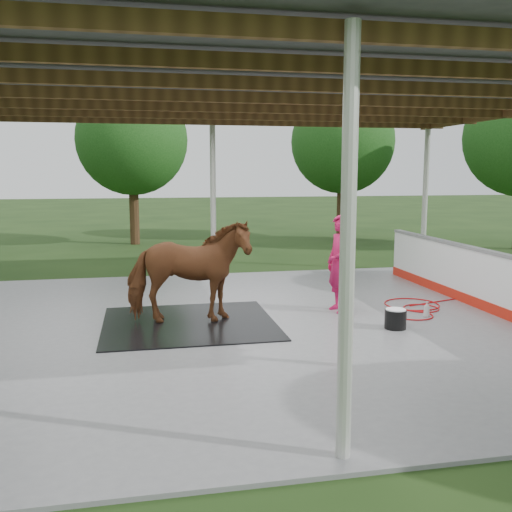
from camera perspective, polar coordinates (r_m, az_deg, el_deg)
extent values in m
plane|color=#1E3814|center=(9.91, -0.76, -7.10)|extent=(100.00, 100.00, 0.00)
cube|color=slate|center=(9.91, -0.76, -6.96)|extent=(12.00, 10.00, 0.05)
cylinder|color=beige|center=(5.05, 9.14, 0.59)|extent=(0.14, 0.14, 3.85)
cylinder|color=beige|center=(14.21, -4.31, 5.67)|extent=(0.14, 0.14, 3.85)
cylinder|color=beige|center=(15.96, 16.55, 5.65)|extent=(0.14, 0.14, 3.85)
cube|color=brown|center=(5.33, 8.83, 21.29)|extent=(12.00, 0.10, 0.18)
cube|color=brown|center=(6.73, 4.18, 18.64)|extent=(12.00, 0.10, 0.18)
cube|color=brown|center=(8.17, 1.23, 16.85)|extent=(12.00, 0.10, 0.18)
cube|color=brown|center=(9.62, -0.81, 15.57)|extent=(12.00, 0.10, 0.18)
cube|color=brown|center=(11.09, -2.29, 14.62)|extent=(12.00, 0.10, 0.18)
cube|color=brown|center=(12.57, -3.41, 13.88)|extent=(12.00, 0.10, 0.18)
cube|color=brown|center=(14.05, -4.29, 13.30)|extent=(12.00, 0.10, 0.18)
cube|color=#38383A|center=(9.65, -0.81, 16.75)|extent=(12.60, 10.60, 0.10)
cube|color=red|center=(11.61, 22.20, -4.66)|extent=(0.14, 8.00, 0.20)
cube|color=white|center=(11.52, 22.36, -2.23)|extent=(0.12, 8.00, 1.00)
cube|color=slate|center=(11.44, 22.51, 0.33)|extent=(0.16, 8.00, 0.06)
cylinder|color=#382314|center=(21.44, -12.07, 4.09)|extent=(0.36, 0.36, 2.20)
sphere|color=#194714|center=(21.42, -12.30, 11.31)|extent=(4.00, 4.00, 4.00)
cylinder|color=#382314|center=(22.81, 8.52, 4.44)|extent=(0.36, 0.36, 2.20)
sphere|color=#194714|center=(22.78, 8.67, 11.23)|extent=(4.00, 4.00, 4.00)
cube|color=black|center=(9.99, -6.69, -6.67)|extent=(2.93, 2.74, 0.02)
imported|color=brown|center=(9.80, -6.78, -1.58)|extent=(2.17, 1.12, 1.78)
imported|color=#BC144B|center=(10.71, 8.37, -0.75)|extent=(0.56, 0.74, 1.82)
cylinder|color=black|center=(9.87, 13.77, -6.16)|extent=(0.36, 0.36, 0.32)
cylinder|color=white|center=(9.83, 13.80, -5.26)|extent=(0.33, 0.33, 0.03)
imported|color=silver|center=(10.80, 16.70, -5.10)|extent=(0.12, 0.12, 0.29)
imported|color=#338CD8|center=(10.20, 14.53, -6.13)|extent=(0.09, 0.10, 0.17)
torus|color=red|center=(11.70, 15.31, -4.67)|extent=(1.07, 1.07, 0.02)
torus|color=red|center=(10.84, 15.40, -5.71)|extent=(0.74, 0.74, 0.02)
torus|color=red|center=(11.41, 16.19, -5.04)|extent=(0.67, 0.67, 0.02)
cylinder|color=red|center=(12.02, 17.42, -4.41)|extent=(1.28, 0.44, 0.02)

